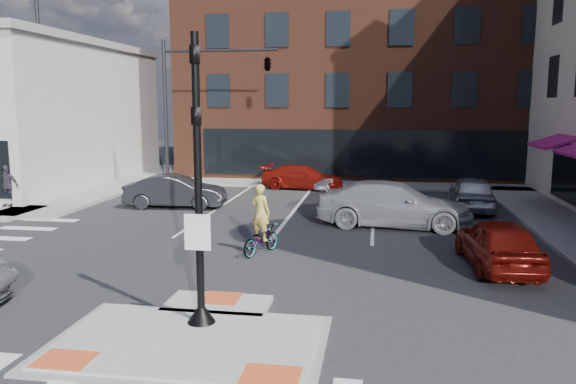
% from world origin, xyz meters
% --- Properties ---
extents(ground, '(120.00, 120.00, 0.00)m').
position_xyz_m(ground, '(0.00, 0.00, 0.00)').
color(ground, '#28282B').
rests_on(ground, ground).
extents(refuge_island, '(5.40, 4.65, 0.13)m').
position_xyz_m(refuge_island, '(0.00, -0.26, 0.05)').
color(refuge_island, gray).
rests_on(refuge_island, ground).
extents(sidewalk_n, '(26.00, 3.00, 0.15)m').
position_xyz_m(sidewalk_n, '(3.00, 22.00, 0.07)').
color(sidewalk_n, gray).
rests_on(sidewalk_n, ground).
extents(building_n, '(24.40, 18.40, 15.50)m').
position_xyz_m(building_n, '(3.00, 31.99, 7.80)').
color(building_n, '#592B1B').
rests_on(building_n, ground).
extents(building_far_left, '(10.00, 12.00, 10.00)m').
position_xyz_m(building_far_left, '(-4.00, 52.00, 5.00)').
color(building_far_left, slate).
rests_on(building_far_left, ground).
extents(building_far_right, '(12.00, 12.00, 12.00)m').
position_xyz_m(building_far_right, '(9.00, 54.00, 6.00)').
color(building_far_right, brown).
rests_on(building_far_right, ground).
extents(signal_pole, '(0.60, 0.60, 5.98)m').
position_xyz_m(signal_pole, '(0.00, 0.40, 2.36)').
color(signal_pole, black).
rests_on(signal_pole, refuge_island).
extents(mast_arm_signal, '(6.10, 2.24, 8.00)m').
position_xyz_m(mast_arm_signal, '(-3.47, 18.00, 6.21)').
color(mast_arm_signal, black).
rests_on(mast_arm_signal, ground).
extents(red_sedan, '(2.04, 4.43, 1.47)m').
position_xyz_m(red_sedan, '(7.10, 5.97, 0.74)').
color(red_sedan, maroon).
rests_on(red_sedan, ground).
extents(white_pickup, '(6.13, 2.92, 1.72)m').
position_xyz_m(white_pickup, '(4.28, 11.23, 0.86)').
color(white_pickup, silver).
rests_on(white_pickup, ground).
extents(bg_car_dark, '(4.64, 1.91, 1.49)m').
position_xyz_m(bg_car_dark, '(-5.47, 13.70, 0.75)').
color(bg_car_dark, '#27272C').
rests_on(bg_car_dark, ground).
extents(bg_car_silver, '(2.11, 4.65, 1.55)m').
position_xyz_m(bg_car_silver, '(7.81, 15.21, 0.77)').
color(bg_car_silver, silver).
rests_on(bg_car_silver, ground).
extents(bg_car_red, '(4.81, 2.53, 1.33)m').
position_xyz_m(bg_car_red, '(-0.49, 20.26, 0.66)').
color(bg_car_red, maroon).
rests_on(bg_car_red, ground).
extents(cyclist, '(1.30, 1.88, 2.24)m').
position_xyz_m(cyclist, '(0.03, 6.40, 0.75)').
color(cyclist, '#3F3F44').
rests_on(cyclist, ground).
extents(pedestrian_b, '(1.12, 0.52, 1.88)m').
position_xyz_m(pedestrian_b, '(-12.71, 12.00, 1.09)').
color(pedestrian_b, '#37333E').
rests_on(pedestrian_b, sidewalk_nw).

